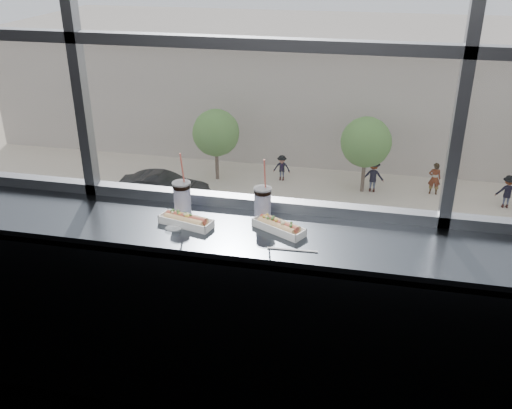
% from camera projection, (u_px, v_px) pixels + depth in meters
% --- Properties ---
extents(wall_back_lower, '(6.00, 0.00, 6.00)m').
position_uv_depth(wall_back_lower, '(258.00, 289.00, 3.44)').
color(wall_back_lower, black).
rests_on(wall_back_lower, ground).
extents(counter, '(6.00, 0.55, 0.06)m').
position_uv_depth(counter, '(247.00, 235.00, 2.97)').
color(counter, '#484E56').
rests_on(counter, ground).
extents(counter_fascia, '(6.00, 0.04, 1.04)m').
position_uv_depth(counter_fascia, '(236.00, 345.00, 2.97)').
color(counter_fascia, '#484E56').
rests_on(counter_fascia, ground).
extents(hotdog_tray_left, '(0.31, 0.16, 0.07)m').
position_uv_depth(hotdog_tray_left, '(186.00, 220.00, 2.99)').
color(hotdog_tray_left, white).
rests_on(hotdog_tray_left, counter).
extents(hotdog_tray_right, '(0.30, 0.22, 0.07)m').
position_uv_depth(hotdog_tray_right, '(279.00, 226.00, 2.93)').
color(hotdog_tray_right, white).
rests_on(hotdog_tray_right, counter).
extents(soda_cup_left, '(0.10, 0.10, 0.37)m').
position_uv_depth(soda_cup_left, '(182.00, 197.00, 3.07)').
color(soda_cup_left, white).
rests_on(soda_cup_left, counter).
extents(soda_cup_right, '(0.10, 0.10, 0.36)m').
position_uv_depth(soda_cup_right, '(263.00, 202.00, 3.02)').
color(soda_cup_right, white).
rests_on(soda_cup_right, counter).
extents(loose_straw, '(0.25, 0.02, 0.01)m').
position_uv_depth(loose_straw, '(292.00, 250.00, 2.76)').
color(loose_straw, white).
rests_on(loose_straw, counter).
extents(wrapper, '(0.09, 0.07, 0.02)m').
position_uv_depth(wrapper, '(173.00, 228.00, 2.95)').
color(wrapper, silver).
rests_on(wrapper, counter).
extents(plaza_ground, '(120.00, 120.00, 0.00)m').
position_uv_depth(plaza_ground, '(369.00, 117.00, 46.78)').
color(plaza_ground, beige).
rests_on(plaza_ground, ground).
extents(street_asphalt, '(80.00, 10.00, 0.06)m').
position_uv_depth(street_asphalt, '(350.00, 261.00, 26.02)').
color(street_asphalt, black).
rests_on(street_asphalt, plaza_ground).
extents(far_sidewalk, '(80.00, 6.00, 0.04)m').
position_uv_depth(far_sidewalk, '(359.00, 191.00, 33.09)').
color(far_sidewalk, beige).
rests_on(far_sidewalk, plaza_ground).
extents(far_building, '(50.00, 14.00, 8.00)m').
position_uv_depth(far_building, '(371.00, 84.00, 40.22)').
color(far_building, '#A59A8E').
rests_on(far_building, plaza_ground).
extents(car_near_b, '(3.08, 6.68, 2.18)m').
position_uv_depth(car_near_b, '(207.00, 271.00, 23.08)').
color(car_near_b, '#2D2D2D').
rests_on(car_near_b, street_asphalt).
extents(car_far_a, '(3.19, 6.81, 2.22)m').
position_uv_depth(car_far_a, '(163.00, 184.00, 31.10)').
color(car_far_a, black).
rests_on(car_far_a, street_asphalt).
extents(car_near_c, '(3.07, 6.40, 2.07)m').
position_uv_depth(car_near_c, '(308.00, 285.00, 22.32)').
color(car_near_c, '#A10019').
rests_on(car_near_c, street_asphalt).
extents(car_near_a, '(3.09, 7.06, 2.33)m').
position_uv_depth(car_near_a, '(19.00, 248.00, 24.70)').
color(car_near_a, '#999999').
rests_on(car_near_a, street_asphalt).
extents(pedestrian_d, '(0.99, 0.74, 2.22)m').
position_uv_depth(pedestrian_d, '(508.00, 188.00, 30.65)').
color(pedestrian_d, '#66605B').
rests_on(pedestrian_d, far_sidewalk).
extents(pedestrian_a, '(0.85, 0.64, 1.91)m').
position_uv_depth(pedestrian_a, '(282.00, 165.00, 34.14)').
color(pedestrian_a, '#66605B').
rests_on(pedestrian_a, far_sidewalk).
extents(pedestrian_c, '(1.01, 0.76, 2.28)m').
position_uv_depth(pedestrian_c, '(435.00, 175.00, 32.24)').
color(pedestrian_c, '#66605B').
rests_on(pedestrian_c, far_sidewalk).
extents(pedestrian_b, '(1.01, 0.76, 2.28)m').
position_uv_depth(pedestrian_b, '(373.00, 173.00, 32.58)').
color(pedestrian_b, '#66605B').
rests_on(pedestrian_b, far_sidewalk).
extents(tree_left, '(2.80, 2.80, 4.37)m').
position_uv_depth(tree_left, '(216.00, 133.00, 33.49)').
color(tree_left, '#47382B').
rests_on(tree_left, far_sidewalk).
extents(tree_center, '(2.86, 2.86, 4.46)m').
position_uv_depth(tree_center, '(366.00, 142.00, 31.78)').
color(tree_center, '#47382B').
rests_on(tree_center, far_sidewalk).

